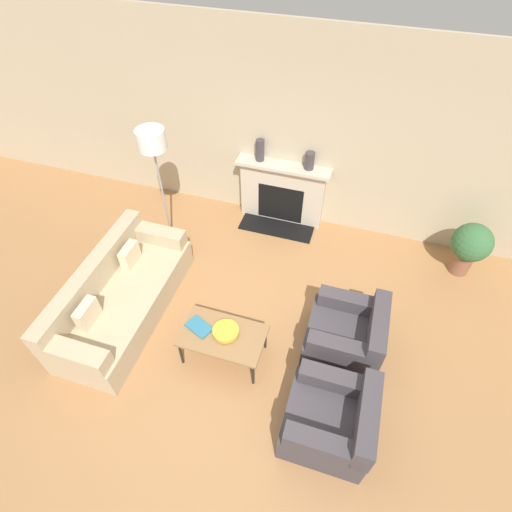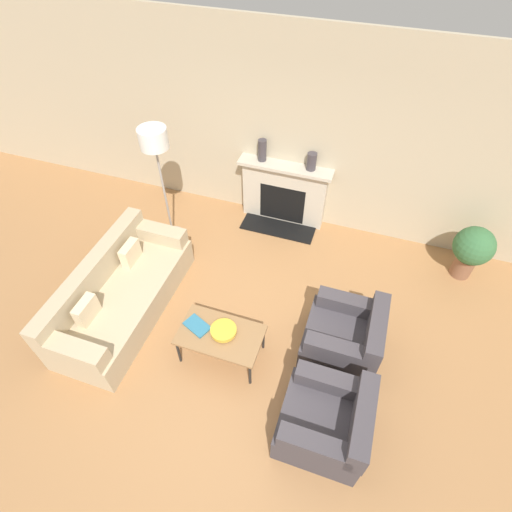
{
  "view_description": "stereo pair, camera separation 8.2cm",
  "coord_description": "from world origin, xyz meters",
  "views": [
    {
      "loc": [
        0.93,
        -2.08,
        4.33
      ],
      "look_at": [
        -0.15,
        1.4,
        0.45
      ],
      "focal_mm": 28.0,
      "sensor_mm": 36.0,
      "label": 1
    },
    {
      "loc": [
        1.01,
        -2.06,
        4.33
      ],
      "look_at": [
        -0.15,
        1.4,
        0.45
      ],
      "focal_mm": 28.0,
      "sensor_mm": 36.0,
      "label": 2
    }
  ],
  "objects": [
    {
      "name": "armchair_far",
      "position": [
        1.2,
        0.65,
        0.29
      ],
      "size": [
        0.85,
        0.84,
        0.74
      ],
      "rotation": [
        0.0,
        0.0,
        -1.57
      ],
      "color": "#423D42",
      "rests_on": "ground_plane"
    },
    {
      "name": "ground_plane",
      "position": [
        0.0,
        0.0,
        0.0
      ],
      "size": [
        18.0,
        18.0,
        0.0
      ],
      "primitive_type": "plane",
      "color": "#A87547"
    },
    {
      "name": "coffee_table",
      "position": [
        -0.15,
        0.13,
        0.4
      ],
      "size": [
        0.96,
        0.57,
        0.44
      ],
      "color": "olive",
      "rests_on": "ground_plane"
    },
    {
      "name": "potted_plant",
      "position": [
        2.57,
        2.41,
        0.5
      ],
      "size": [
        0.53,
        0.53,
        0.82
      ],
      "color": "brown",
      "rests_on": "ground_plane"
    },
    {
      "name": "bowl",
      "position": [
        -0.13,
        0.16,
        0.48
      ],
      "size": [
        0.3,
        0.3,
        0.07
      ],
      "color": "gold",
      "rests_on": "coffee_table"
    },
    {
      "name": "mantel_vase_center_left",
      "position": [
        0.21,
        2.77,
        1.15
      ],
      "size": [
        0.14,
        0.14,
        0.26
      ],
      "color": "#3D383D",
      "rests_on": "fireplace"
    },
    {
      "name": "armchair_near",
      "position": [
        1.2,
        -0.39,
        0.29
      ],
      "size": [
        0.85,
        0.84,
        0.74
      ],
      "rotation": [
        0.0,
        0.0,
        -1.57
      ],
      "color": "#423D42",
      "rests_on": "ground_plane"
    },
    {
      "name": "book",
      "position": [
        -0.44,
        0.14,
        0.45
      ],
      "size": [
        0.35,
        0.29,
        0.02
      ],
      "rotation": [
        0.0,
        0.0,
        -0.4
      ],
      "color": "teal",
      "rests_on": "coffee_table"
    },
    {
      "name": "fireplace",
      "position": [
        -0.15,
        2.75,
        0.5
      ],
      "size": [
        1.41,
        0.59,
        1.02
      ],
      "color": "beige",
      "rests_on": "ground_plane"
    },
    {
      "name": "wall_back",
      "position": [
        0.0,
        2.9,
        1.45
      ],
      "size": [
        18.0,
        0.06,
        2.9
      ],
      "color": "#BCAD8E",
      "rests_on": "ground_plane"
    },
    {
      "name": "floor_lamp",
      "position": [
        -1.66,
        1.81,
        1.51
      ],
      "size": [
        0.37,
        0.37,
        1.83
      ],
      "color": "gray",
      "rests_on": "ground_plane"
    },
    {
      "name": "mantel_vase_left",
      "position": [
        -0.52,
        2.77,
        1.18
      ],
      "size": [
        0.13,
        0.13,
        0.33
      ],
      "color": "#3D383D",
      "rests_on": "fireplace"
    },
    {
      "name": "couch",
      "position": [
        -1.63,
        0.35,
        0.29
      ],
      "size": [
        0.9,
        2.15,
        0.78
      ],
      "rotation": [
        0.0,
        0.0,
        1.57
      ],
      "color": "tan",
      "rests_on": "ground_plane"
    }
  ]
}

